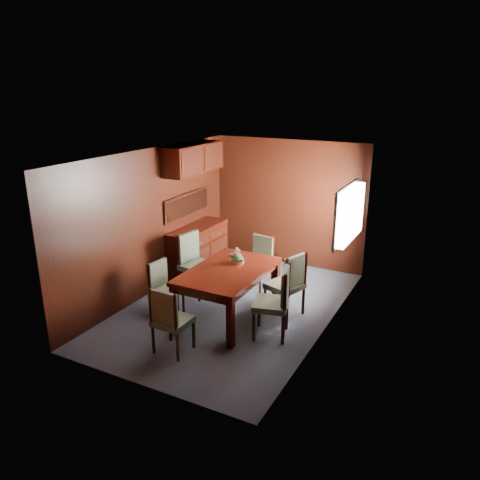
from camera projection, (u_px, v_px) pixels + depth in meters
The scene contains 11 objects.
ground at pixel (232, 308), 7.37m from camera, with size 4.50×4.50×0.00m, color #3C4452.
room_shell at pixel (236, 202), 7.18m from camera, with size 3.06×4.52×2.41m.
sideboard at pixel (198, 250), 8.62m from camera, with size 0.48×1.40×0.90m, color black.
dining_table at pixel (228, 276), 6.89m from camera, with size 1.03×1.65×0.77m.
chair_left_near at pixel (163, 285), 7.04m from camera, with size 0.43×0.44×0.86m.
chair_left_far at pixel (194, 260), 7.74m from camera, with size 0.55×0.57×1.05m.
chair_right_near at pixel (277, 299), 6.38m from camera, with size 0.57×0.59×1.02m.
chair_right_far at pixel (289, 281), 6.95m from camera, with size 0.59×0.60×1.02m.
chair_head at pixel (169, 317), 5.97m from camera, with size 0.45×0.43×0.93m.
chair_foot at pixel (260, 259), 8.02m from camera, with size 0.50×0.48×0.91m.
flower_centerpiece at pixel (237, 256), 7.05m from camera, with size 0.24×0.24×0.24m.
Camera 1 is at (3.17, -5.86, 3.34)m, focal length 35.00 mm.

